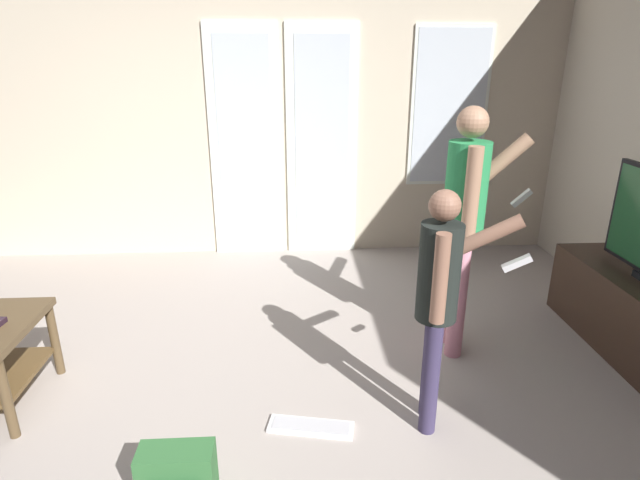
{
  "coord_description": "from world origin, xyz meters",
  "views": [
    {
      "loc": [
        0.56,
        -2.26,
        1.81
      ],
      "look_at": [
        0.71,
        0.28,
        0.88
      ],
      "focal_mm": 28.68,
      "sensor_mm": 36.0,
      "label": 1
    }
  ],
  "objects_px": {
    "backpack": "(177,476)",
    "person_adult": "(466,212)",
    "person_child": "(440,292)",
    "loose_keyboard": "(311,427)"
  },
  "relations": [
    {
      "from": "backpack",
      "to": "loose_keyboard",
      "type": "height_order",
      "value": "backpack"
    },
    {
      "from": "backpack",
      "to": "loose_keyboard",
      "type": "distance_m",
      "value": 0.72
    },
    {
      "from": "person_child",
      "to": "backpack",
      "type": "bearing_deg",
      "value": -160.26
    },
    {
      "from": "backpack",
      "to": "person_child",
      "type": "bearing_deg",
      "value": 19.74
    },
    {
      "from": "person_adult",
      "to": "person_child",
      "type": "height_order",
      "value": "person_adult"
    },
    {
      "from": "backpack",
      "to": "loose_keyboard",
      "type": "bearing_deg",
      "value": 35.17
    },
    {
      "from": "person_adult",
      "to": "loose_keyboard",
      "type": "height_order",
      "value": "person_adult"
    },
    {
      "from": "person_adult",
      "to": "loose_keyboard",
      "type": "relative_size",
      "value": 3.38
    },
    {
      "from": "backpack",
      "to": "person_adult",
      "type": "bearing_deg",
      "value": 36.32
    },
    {
      "from": "person_adult",
      "to": "person_child",
      "type": "bearing_deg",
      "value": -115.89
    }
  ]
}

